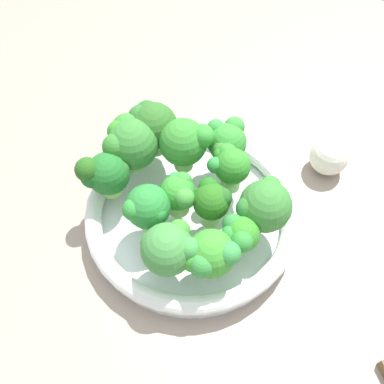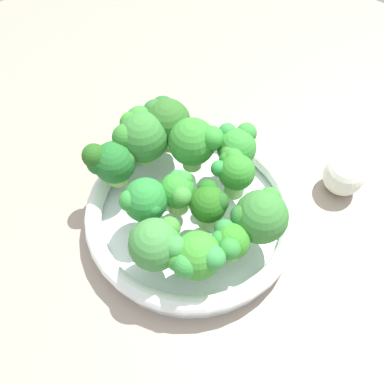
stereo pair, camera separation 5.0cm
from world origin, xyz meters
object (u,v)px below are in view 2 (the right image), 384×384
(broccoli_floret_1, at_px, (195,142))
(garlic_bulb, at_px, (343,176))
(broccoli_floret_7, at_px, (236,147))
(broccoli_floret_11, at_px, (140,135))
(broccoli_floret_9, at_px, (259,216))
(broccoli_floret_4, at_px, (207,202))
(bowl, at_px, (192,214))
(broccoli_floret_12, at_px, (178,191))
(broccoli_floret_3, at_px, (156,244))
(broccoli_floret_6, at_px, (111,162))
(broccoli_floret_2, at_px, (232,170))
(broccoli_floret_8, at_px, (195,257))
(broccoli_floret_10, at_px, (145,202))
(broccoli_floret_0, at_px, (230,241))
(broccoli_floret_5, at_px, (166,120))

(broccoli_floret_1, distance_m, garlic_bulb, 0.21)
(broccoli_floret_7, height_order, broccoli_floret_11, broccoli_floret_11)
(broccoli_floret_9, xyz_separation_m, broccoli_floret_11, (-0.01, -0.18, 0.01))
(broccoli_floret_4, relative_size, garlic_bulb, 1.12)
(bowl, xyz_separation_m, broccoli_floret_12, (0.01, -0.01, 0.05))
(garlic_bulb, bearing_deg, broccoli_floret_11, -56.43)
(broccoli_floret_3, height_order, broccoli_floret_6, broccoli_floret_3)
(broccoli_floret_11, relative_size, broccoli_floret_12, 1.34)
(broccoli_floret_2, relative_size, garlic_bulb, 1.18)
(broccoli_floret_2, xyz_separation_m, broccoli_floret_3, (0.13, -0.01, -0.00))
(broccoli_floret_8, relative_size, broccoli_floret_10, 0.97)
(bowl, relative_size, broccoli_floret_7, 4.21)
(broccoli_floret_0, distance_m, broccoli_floret_11, 0.18)
(broccoli_floret_4, bearing_deg, broccoli_floret_1, -132.71)
(broccoli_floret_5, distance_m, garlic_bulb, 0.25)
(broccoli_floret_12, bearing_deg, broccoli_floret_0, 79.20)
(broccoli_floret_3, height_order, broccoli_floret_11, broccoli_floret_11)
(broccoli_floret_2, height_order, broccoli_floret_11, broccoli_floret_11)
(broccoli_floret_4, bearing_deg, broccoli_floret_12, -78.27)
(broccoli_floret_6, relative_size, broccoli_floret_7, 1.00)
(garlic_bulb, bearing_deg, broccoli_floret_6, -48.91)
(bowl, height_order, broccoli_floret_9, broccoli_floret_9)
(broccoli_floret_3, distance_m, broccoli_floret_8, 0.04)
(garlic_bulb, bearing_deg, broccoli_floret_10, -36.03)
(broccoli_floret_9, bearing_deg, broccoli_floret_11, -91.68)
(broccoli_floret_5, relative_size, broccoli_floret_8, 1.24)
(broccoli_floret_4, relative_size, broccoli_floret_9, 0.86)
(bowl, bearing_deg, broccoli_floret_5, -123.25)
(broccoli_floret_1, distance_m, broccoli_floret_8, 0.15)
(broccoli_floret_4, height_order, broccoli_floret_9, broccoli_floret_9)
(broccoli_floret_4, distance_m, broccoli_floret_11, 0.13)
(broccoli_floret_1, relative_size, broccoli_floret_8, 1.25)
(broccoli_floret_1, xyz_separation_m, broccoli_floret_8, (0.12, 0.09, -0.01))
(garlic_bulb, bearing_deg, broccoli_floret_4, -29.81)
(broccoli_floret_2, xyz_separation_m, broccoli_floret_9, (0.04, 0.06, 0.00))
(broccoli_floret_11, bearing_deg, broccoli_floret_9, 88.32)
(broccoli_floret_6, relative_size, broccoli_floret_12, 1.12)
(broccoli_floret_1, relative_size, broccoli_floret_2, 1.21)
(broccoli_floret_9, bearing_deg, broccoli_floret_12, -74.08)
(broccoli_floret_3, bearing_deg, broccoli_floret_5, -143.06)
(broccoli_floret_9, bearing_deg, broccoli_floret_7, -131.10)
(bowl, relative_size, broccoli_floret_0, 4.83)
(bowl, xyz_separation_m, broccoli_floret_5, (-0.06, -0.09, 0.06))
(broccoli_floret_3, bearing_deg, garlic_bulb, 156.31)
(broccoli_floret_3, relative_size, garlic_bulb, 1.24)
(broccoli_floret_6, distance_m, broccoli_floret_11, 0.05)
(broccoli_floret_3, xyz_separation_m, broccoli_floret_10, (-0.03, -0.05, -0.00))
(broccoli_floret_2, xyz_separation_m, broccoli_floret_4, (0.05, 0.00, -0.00))
(broccoli_floret_4, xyz_separation_m, broccoli_floret_9, (-0.02, 0.06, 0.00))
(broccoli_floret_10, distance_m, broccoli_floret_12, 0.04)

